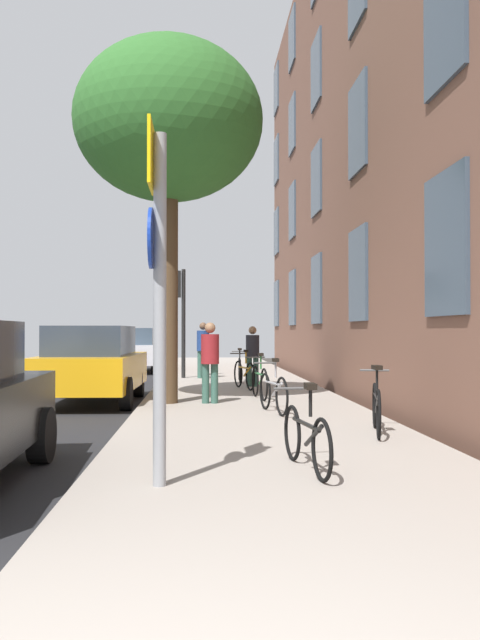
{
  "coord_description": "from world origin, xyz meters",
  "views": [
    {
      "loc": [
        0.17,
        -1.79,
        1.53
      ],
      "look_at": [
        1.05,
        13.16,
        1.77
      ],
      "focal_mm": 37.98,
      "sensor_mm": 36.0,
      "label": 1
    }
  ],
  "objects_px": {
    "bicycle_1": "(377,407)",
    "bicycle_3": "(260,381)",
    "pedestrian_1": "(253,352)",
    "car_2": "(135,350)",
    "bicycle_4": "(244,374)",
    "bicycle_0": "(306,436)",
    "pedestrian_2": "(203,346)",
    "sign_post": "(157,274)",
    "car_1": "(92,364)",
    "tree_near": "(169,123)",
    "bicycle_2": "(273,391)",
    "pedestrian_0": "(210,357)",
    "bicycle_5": "(240,368)",
    "traffic_light": "(180,303)"
  },
  "relations": [
    {
      "from": "bicycle_0",
      "to": "bicycle_3",
      "type": "distance_m",
      "value": 7.21
    },
    {
      "from": "bicycle_1",
      "to": "pedestrian_2",
      "type": "relative_size",
      "value": 1.03
    },
    {
      "from": "pedestrian_1",
      "to": "car_2",
      "type": "relative_size",
      "value": 0.38
    },
    {
      "from": "pedestrian_0",
      "to": "bicycle_1",
      "type": "bearing_deg",
      "value": -60.88
    },
    {
      "from": "bicycle_0",
      "to": "car_2",
      "type": "distance_m",
      "value": 18.7
    },
    {
      "from": "bicycle_0",
      "to": "bicycle_1",
      "type": "xyz_separation_m",
      "value": [
        1.35,
        2.4,
        0.02
      ]
    },
    {
      "from": "bicycle_0",
      "to": "car_1",
      "type": "height_order",
      "value": "car_1"
    },
    {
      "from": "bicycle_4",
      "to": "car_2",
      "type": "relative_size",
      "value": 0.4
    },
    {
      "from": "bicycle_2",
      "to": "pedestrian_0",
      "type": "distance_m",
      "value": 2.0
    },
    {
      "from": "bicycle_2",
      "to": "pedestrian_1",
      "type": "xyz_separation_m",
      "value": [
        0.07,
        5.5,
        0.5
      ]
    },
    {
      "from": "pedestrian_2",
      "to": "car_2",
      "type": "bearing_deg",
      "value": 116.63
    },
    {
      "from": "bicycle_2",
      "to": "bicycle_3",
      "type": "xyz_separation_m",
      "value": [
        -0.02,
        2.4,
        0.0
      ]
    },
    {
      "from": "bicycle_0",
      "to": "bicycle_2",
      "type": "relative_size",
      "value": 1.01
    },
    {
      "from": "pedestrian_0",
      "to": "bicycle_3",
      "type": "bearing_deg",
      "value": 37.53
    },
    {
      "from": "pedestrian_0",
      "to": "bicycle_4",
      "type": "bearing_deg",
      "value": 74.71
    },
    {
      "from": "tree_near",
      "to": "bicycle_0",
      "type": "height_order",
      "value": "tree_near"
    },
    {
      "from": "sign_post",
      "to": "car_1",
      "type": "height_order",
      "value": "sign_post"
    },
    {
      "from": "tree_near",
      "to": "bicycle_5",
      "type": "height_order",
      "value": "tree_near"
    },
    {
      "from": "pedestrian_1",
      "to": "pedestrian_2",
      "type": "xyz_separation_m",
      "value": [
        -1.24,
        3.13,
        0.08
      ]
    },
    {
      "from": "pedestrian_0",
      "to": "bicycle_0",
      "type": "bearing_deg",
      "value": -82.19
    },
    {
      "from": "tree_near",
      "to": "pedestrian_0",
      "type": "height_order",
      "value": "tree_near"
    },
    {
      "from": "bicycle_1",
      "to": "bicycle_5",
      "type": "relative_size",
      "value": 1.03
    },
    {
      "from": "traffic_light",
      "to": "bicycle_5",
      "type": "distance_m",
      "value": 2.99
    },
    {
      "from": "tree_near",
      "to": "bicycle_4",
      "type": "distance_m",
      "value": 6.22
    },
    {
      "from": "bicycle_1",
      "to": "bicycle_3",
      "type": "relative_size",
      "value": 1.06
    },
    {
      "from": "bicycle_0",
      "to": "pedestrian_1",
      "type": "bearing_deg",
      "value": 88.59
    },
    {
      "from": "bicycle_4",
      "to": "car_1",
      "type": "height_order",
      "value": "car_1"
    },
    {
      "from": "car_1",
      "to": "car_2",
      "type": "xyz_separation_m",
      "value": [
        -0.14,
        10.85,
        -0.0
      ]
    },
    {
      "from": "tree_near",
      "to": "car_2",
      "type": "distance_m",
      "value": 12.92
    },
    {
      "from": "pedestrian_1",
      "to": "tree_near",
      "type": "bearing_deg",
      "value": -117.16
    },
    {
      "from": "bicycle_0",
      "to": "bicycle_2",
      "type": "distance_m",
      "value": 4.81
    },
    {
      "from": "tree_near",
      "to": "bicycle_4",
      "type": "height_order",
      "value": "tree_near"
    },
    {
      "from": "bicycle_5",
      "to": "pedestrian_1",
      "type": "relative_size",
      "value": 1.1
    },
    {
      "from": "tree_near",
      "to": "car_1",
      "type": "xyz_separation_m",
      "value": [
        -1.63,
        1.02,
        -4.77
      ]
    },
    {
      "from": "bicycle_0",
      "to": "bicycle_4",
      "type": "relative_size",
      "value": 1.03
    },
    {
      "from": "bicycle_4",
      "to": "bicycle_0",
      "type": "bearing_deg",
      "value": -89.98
    },
    {
      "from": "sign_post",
      "to": "bicycle_4",
      "type": "distance_m",
      "value": 10.4
    },
    {
      "from": "sign_post",
      "to": "bicycle_3",
      "type": "xyz_separation_m",
      "value": [
        1.62,
        7.78,
        -1.56
      ]
    },
    {
      "from": "pedestrian_1",
      "to": "car_2",
      "type": "bearing_deg",
      "value": 114.74
    },
    {
      "from": "bicycle_1",
      "to": "car_2",
      "type": "relative_size",
      "value": 0.43
    },
    {
      "from": "pedestrian_2",
      "to": "pedestrian_1",
      "type": "bearing_deg",
      "value": -68.37
    },
    {
      "from": "traffic_light",
      "to": "tree_near",
      "type": "xyz_separation_m",
      "value": [
        -0.01,
        -7.08,
        3.25
      ]
    },
    {
      "from": "bicycle_5",
      "to": "pedestrian_2",
      "type": "xyz_separation_m",
      "value": [
        -1.01,
        1.43,
        0.59
      ]
    },
    {
      "from": "traffic_light",
      "to": "pedestrian_1",
      "type": "xyz_separation_m",
      "value": [
        1.94,
        -3.28,
        -1.37
      ]
    },
    {
      "from": "bicycle_1",
      "to": "pedestrian_1",
      "type": "bearing_deg",
      "value": 97.91
    },
    {
      "from": "bicycle_3",
      "to": "bicycle_5",
      "type": "height_order",
      "value": "bicycle_3"
    },
    {
      "from": "car_1",
      "to": "bicycle_4",
      "type": "bearing_deg",
      "value": 32.09
    },
    {
      "from": "sign_post",
      "to": "pedestrian_1",
      "type": "bearing_deg",
      "value": 81.04
    },
    {
      "from": "bicycle_2",
      "to": "car_2",
      "type": "xyz_separation_m",
      "value": [
        -3.65,
        13.57,
        0.35
      ]
    },
    {
      "from": "bicycle_5",
      "to": "bicycle_4",
      "type": "bearing_deg",
      "value": -90.7
    }
  ]
}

